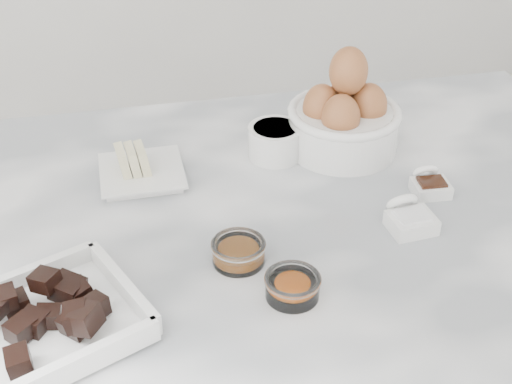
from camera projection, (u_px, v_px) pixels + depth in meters
marble_slab at (246, 242)px, 0.97m from camera, size 1.20×0.80×0.04m
chocolate_dish at (34, 323)px, 0.78m from camera, size 0.28×0.25×0.06m
butter_plate at (140, 168)px, 1.06m from camera, size 0.12×0.12×0.05m
sugar_ramekin at (275, 140)px, 1.11m from camera, size 0.09×0.09×0.05m
egg_bowl at (344, 117)px, 1.11m from camera, size 0.18×0.18×0.17m
honey_bowl at (238, 252)px, 0.90m from camera, size 0.07×0.07×0.03m
zest_bowl at (292, 285)px, 0.85m from camera, size 0.07×0.07×0.03m
vanilla_spoon at (429, 184)px, 1.03m from camera, size 0.05×0.07×0.04m
salt_spoon at (409, 217)px, 0.96m from camera, size 0.06×0.08×0.05m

